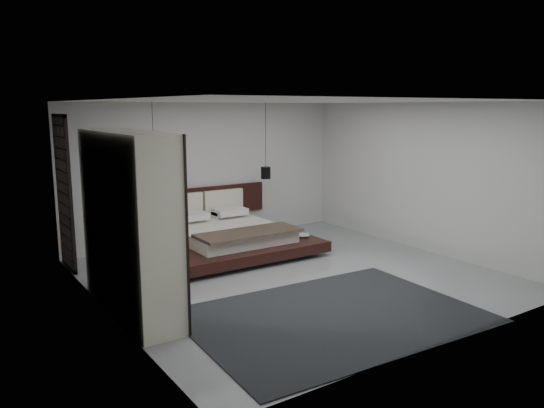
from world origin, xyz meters
TOP-DOWN VIEW (x-y plane):
  - floor at (0.00, 0.00)m, footprint 6.00×6.00m
  - ceiling at (0.00, 0.00)m, footprint 6.00×6.00m
  - wall_back at (0.00, 3.00)m, footprint 6.00×0.00m
  - wall_front at (0.00, -3.00)m, footprint 6.00×0.00m
  - wall_left at (-3.00, 0.00)m, footprint 0.00×6.00m
  - wall_right at (3.00, 0.00)m, footprint 0.00×6.00m
  - lattice_screen at (-2.95, 2.45)m, footprint 0.05×0.90m
  - bed at (-0.19, 1.90)m, footprint 2.91×2.45m
  - book_lower at (1.00, 1.23)m, footprint 0.21×0.27m
  - book_upper at (0.98, 1.20)m, footprint 0.32×0.33m
  - pendant_left at (-1.39, 2.37)m, footprint 0.18×0.18m
  - pendant_right at (1.00, 2.37)m, footprint 0.20×0.20m
  - wardrobe at (-2.70, 0.00)m, footprint 0.58×2.46m
  - rug at (-0.58, -1.70)m, footprint 3.86×2.85m

SIDE VIEW (x-z plane):
  - floor at x=0.00m, z-range 0.00..0.00m
  - rug at x=-0.58m, z-range 0.00..0.02m
  - book_lower at x=1.00m, z-range 0.27..0.29m
  - bed at x=-0.19m, z-range -0.25..0.85m
  - book_upper at x=0.98m, z-range 0.29..0.32m
  - wardrobe at x=-2.70m, z-range 0.00..2.41m
  - lattice_screen at x=-2.95m, z-range 0.00..2.60m
  - pendant_left at x=-1.39m, z-range 0.53..2.12m
  - pendant_right at x=1.00m, z-range 0.61..2.15m
  - wall_back at x=0.00m, z-range -1.60..4.40m
  - wall_front at x=0.00m, z-range -1.60..4.40m
  - wall_left at x=-3.00m, z-range -1.60..4.40m
  - wall_right at x=3.00m, z-range -1.60..4.40m
  - ceiling at x=0.00m, z-range 2.80..2.80m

